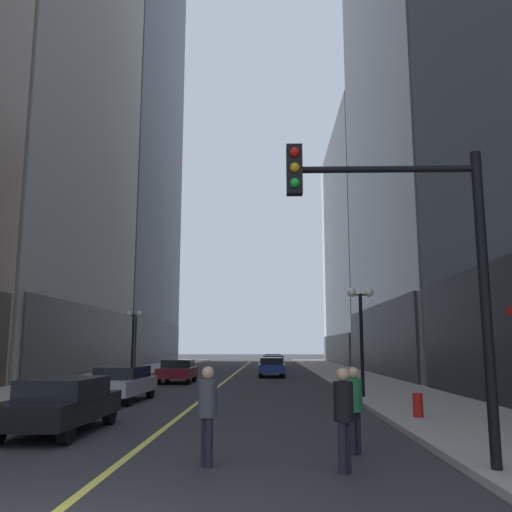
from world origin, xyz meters
TOP-DOWN VIEW (x-y plane):
  - ground_plane at (0.00, 35.00)m, footprint 200.00×200.00m
  - sidewalk_left at (-8.25, 35.00)m, footprint 4.50×78.00m
  - sidewalk_right at (8.25, 35.00)m, footprint 4.50×78.00m
  - lane_centre_stripe at (0.00, 35.00)m, footprint 0.16×70.00m
  - building_left_far at (-16.94, 60.00)m, footprint 13.06×26.00m
  - building_right_far at (16.32, 60.00)m, footprint 11.85×26.00m
  - car_black at (-2.43, 8.02)m, footprint 1.84×4.42m
  - car_silver at (-3.00, 15.63)m, footprint 1.96×4.39m
  - car_maroon at (-2.65, 26.42)m, footprint 1.95×4.04m
  - car_blue at (2.81, 32.80)m, footprint 1.89×4.71m
  - car_white at (2.95, 41.91)m, footprint 2.11×4.78m
  - car_red at (2.98, 49.05)m, footprint 1.82×4.10m
  - pedestrian_in_green_parka at (4.43, 5.52)m, footprint 0.48×0.48m
  - pedestrian_in_black_coat at (4.01, 3.92)m, footprint 0.47×0.47m
  - pedestrian_with_orange_bag at (1.62, 4.37)m, footprint 0.47×0.47m
  - traffic_light_near_right at (5.35, 3.56)m, footprint 3.43×0.35m
  - street_lamp_left_far at (-6.40, 30.60)m, footprint 1.06×0.36m
  - street_lamp_right_mid at (6.40, 16.29)m, footprint 1.06×0.36m
  - fire_hydrant_right at (6.90, 10.12)m, footprint 0.28×0.28m

SIDE VIEW (x-z plane):
  - ground_plane at x=0.00m, z-range 0.00..0.00m
  - lane_centre_stripe at x=0.00m, z-range 0.00..0.01m
  - sidewalk_left at x=-8.25m, z-range 0.00..0.15m
  - sidewalk_right at x=8.25m, z-range 0.00..0.15m
  - fire_hydrant_right at x=6.90m, z-range 0.00..0.80m
  - car_red at x=2.98m, z-range 0.06..1.38m
  - car_maroon at x=-2.65m, z-range 0.06..1.38m
  - car_silver at x=-3.00m, z-range 0.06..1.38m
  - car_black at x=-2.43m, z-range 0.06..1.38m
  - car_blue at x=2.81m, z-range 0.06..1.38m
  - car_white at x=2.95m, z-range 0.06..1.38m
  - pedestrian_in_green_parka at x=4.43m, z-range 0.14..1.83m
  - pedestrian_in_black_coat at x=4.01m, z-range 0.15..1.89m
  - pedestrian_with_orange_bag at x=1.62m, z-range 0.15..1.90m
  - street_lamp_left_far at x=-6.40m, z-range 1.04..5.47m
  - street_lamp_right_mid at x=6.40m, z-range 1.04..5.47m
  - traffic_light_near_right at x=5.35m, z-range 0.92..6.57m
  - building_right_far at x=16.32m, z-range -0.06..28.12m
  - building_left_far at x=-16.94m, z-range -0.09..86.36m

